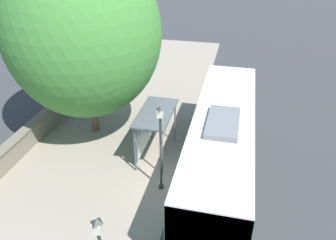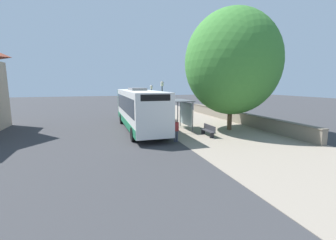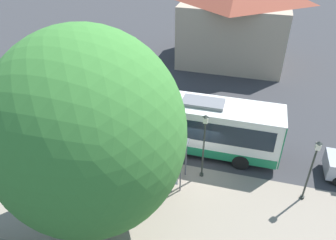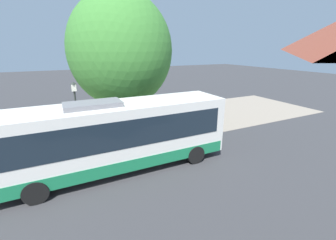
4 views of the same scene
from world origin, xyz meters
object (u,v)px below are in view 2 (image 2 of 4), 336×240
Objects in this scene: bus_shelter at (181,105)px; bench at (208,130)px; bus at (139,108)px; parked_car_behind_bus at (128,107)px; street_lamp_near at (151,98)px; street_lamp_far at (162,99)px; pedestrian at (176,129)px; shade_tree at (232,63)px.

bus_shelter is 3.76m from bench.
bus reaches higher than parked_car_behind_bus.
street_lamp_far is at bearing 87.04° from street_lamp_near.
bus reaches higher than pedestrian.
bus_shelter reaches higher than bench.
bus is 7.62m from street_lamp_near.
pedestrian is 3.10m from bench.
pedestrian reaches higher than bench.
street_lamp_far is 1.07× the size of parked_car_behind_bus.
bus_shelter is at bearing 95.11° from street_lamp_near.
street_lamp_far reaches higher than street_lamp_near.
street_lamp_far is at bearing -38.69° from shade_tree.
shade_tree is at bearing 160.94° from bus.
bus is 1.13× the size of shade_tree.
pedestrian is at bearing 16.02° from bench.
shade_tree is at bearing 115.95° from street_lamp_near.
bench is 0.46× the size of street_lamp_near.
parked_car_behind_bus is at bearing -91.87° from bus.
bus is 6.42× the size of bench.
bus_shelter reaches higher than pedestrian.
pedestrian is (1.90, 4.05, -1.23)m from bus_shelter.
bus_shelter is at bearing 164.00° from bus.
bus_shelter is 1.81× the size of bench.
pedestrian is 15.52m from parked_car_behind_bus.
street_lamp_near reaches higher than bench.
street_lamp_far reaches higher than bus.
street_lamp_near is (-1.18, -12.13, 1.41)m from pedestrian.
pedestrian is 6.72m from street_lamp_far.
bus is 2.67× the size of street_lamp_far.
bench is at bearing -163.98° from pedestrian.
shade_tree is (-7.50, 2.59, 3.89)m from bus.
shade_tree is 2.54× the size of parked_car_behind_bus.
pedestrian is 0.40× the size of parked_car_behind_bus.
parked_car_behind_bus is at bearing -76.51° from street_lamp_far.
shade_tree reaches higher than bus_shelter.
street_lamp_near reaches higher than bus_shelter.
bench is (-4.57, 4.21, -1.42)m from bus.
shade_tree is at bearing -157.25° from pedestrian.
shade_tree is 15.61m from parked_car_behind_bus.
shade_tree is at bearing 141.31° from street_lamp_far.
bench is (-1.05, 3.20, -1.68)m from bus_shelter.
street_lamp_near is at bearing -95.54° from pedestrian.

